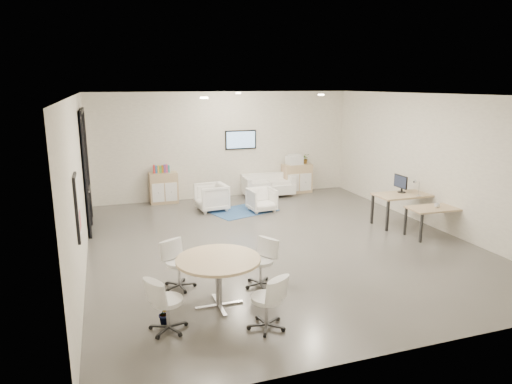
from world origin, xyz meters
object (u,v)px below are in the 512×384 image
Objects in this scene: armchair_left at (211,196)px; armchair_right at (262,199)px; desk_rear at (405,197)px; desk_front at (436,210)px; sideboard_right at (297,178)px; round_table at (218,263)px; sideboard_left at (164,188)px; loveseat at (268,186)px.

armchair_left reaches higher than armchair_right.
desk_rear is 0.98m from desk_front.
sideboard_right reaches higher than desk_front.
armchair_left reaches higher than desk_rear.
sideboard_right is 2.52m from armchair_right.
round_table is (-5.55, -1.75, 0.11)m from desk_front.
sideboard_left is at bearing 140.65° from desk_front.
sideboard_right reaches higher than round_table.
sideboard_left is 0.98× the size of sideboard_right.
desk_rear is 6.05m from round_table.
sideboard_right is 1.06m from loveseat.
armchair_left reaches higher than loveseat.
sideboard_right is 1.32× the size of armchair_right.
sideboard_right is 0.69× the size of desk_front.
sideboard_left reaches higher than armchair_left.
desk_front is at bearing -75.79° from sideboard_right.
round_table is at bearing -153.18° from desk_rear.
desk_rear is (1.13, -4.04, 0.24)m from sideboard_right.
desk_rear is at bearing 101.36° from desk_front.
round_table is (-4.28, -6.76, 0.26)m from sideboard_right.
armchair_right is 0.47× the size of desk_rear.
sideboard_right reaches higher than desk_rear.
armchair_right is at bearing 63.75° from round_table.
round_table is (-3.24, -6.61, 0.40)m from loveseat.
sideboard_right is (4.24, -0.01, 0.01)m from sideboard_left.
sideboard_left is 3.20m from loveseat.
sideboard_left is 4.24m from sideboard_right.
desk_front is (3.08, -3.26, 0.26)m from armchair_right.
armchair_right is at bearing -136.02° from sideboard_right.
armchair_left is at bearing -158.46° from sideboard_right.
armchair_right is 0.53× the size of desk_front.
loveseat is at bearing 118.47° from desk_front.
sideboard_right is 5.17m from desk_front.
desk_front is (1.27, -5.01, 0.15)m from sideboard_right.
sideboard_left is at bearing 179.80° from sideboard_right.
round_table is at bearing -121.38° from armchair_right.
armchair_right is (-0.77, -1.60, 0.03)m from loveseat.
sideboard_left is 1.29× the size of armchair_right.
sideboard_left is 0.69× the size of round_table.
loveseat is (-1.05, -0.14, -0.15)m from sideboard_right.
sideboard_left is at bearing 138.87° from armchair_right.
sideboard_left is 6.78m from round_table.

